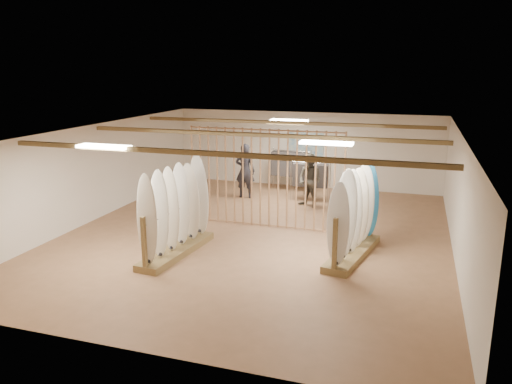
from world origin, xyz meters
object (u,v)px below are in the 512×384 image
(rack_left, at_px, (176,225))
(rack_right, at_px, (354,227))
(shopper_a, at_px, (245,167))
(shopper_b, at_px, (310,177))
(clothing_rack_b, at_px, (311,175))
(clothing_rack_a, at_px, (290,164))

(rack_left, relative_size, rack_right, 0.99)
(shopper_a, relative_size, shopper_b, 1.08)
(rack_right, xyz_separation_m, clothing_rack_b, (-2.03, 4.73, 0.14))
(rack_right, bearing_deg, clothing_rack_a, 128.17)
(clothing_rack_a, distance_m, clothing_rack_b, 1.49)
(rack_left, xyz_separation_m, rack_right, (4.08, 1.15, 0.00))
(clothing_rack_b, xyz_separation_m, shopper_b, (0.13, -0.78, 0.10))
(rack_left, distance_m, shopper_b, 5.56)
(shopper_b, bearing_deg, rack_right, -38.27)
(rack_left, distance_m, clothing_rack_b, 6.23)
(rack_left, height_order, shopper_b, rack_left)
(clothing_rack_a, height_order, shopper_b, shopper_b)
(rack_left, xyz_separation_m, clothing_rack_a, (1.06, 6.98, 0.26))
(clothing_rack_a, height_order, shopper_a, shopper_a)
(clothing_rack_a, bearing_deg, rack_left, -93.38)
(rack_left, relative_size, shopper_b, 1.39)
(rack_right, distance_m, clothing_rack_b, 5.15)
(clothing_rack_b, height_order, shopper_a, shopper_a)
(rack_left, xyz_separation_m, clothing_rack_b, (2.05, 5.88, 0.14))
(clothing_rack_a, relative_size, shopper_a, 0.72)
(rack_left, xyz_separation_m, shopper_b, (2.19, 5.10, 0.24))
(shopper_a, bearing_deg, rack_left, 91.49)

